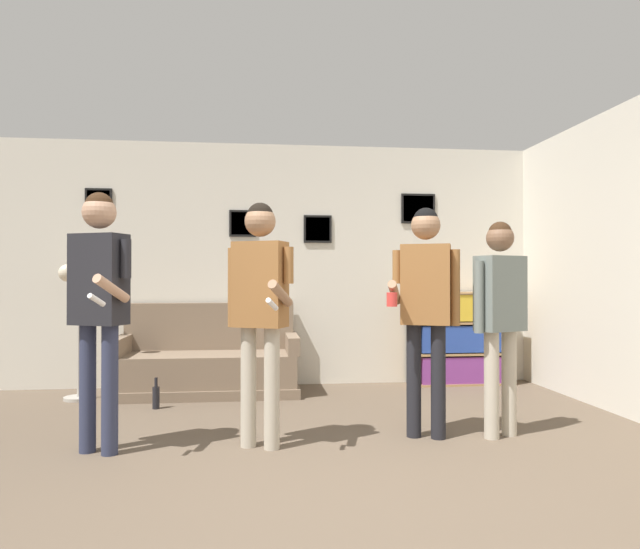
% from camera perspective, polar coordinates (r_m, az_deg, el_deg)
% --- Properties ---
extents(ground_plane, '(20.00, 20.00, 0.00)m').
position_cam_1_polar(ground_plane, '(3.02, 3.00, -23.52)').
color(ground_plane, brown).
extents(wall_back, '(7.75, 0.08, 2.70)m').
position_cam_1_polar(wall_back, '(6.45, -2.33, 1.05)').
color(wall_back, silver).
rests_on(wall_back, ground_plane).
extents(wall_right, '(0.06, 6.06, 2.70)m').
position_cam_1_polar(wall_right, '(5.56, 28.25, 1.30)').
color(wall_right, silver).
rests_on(wall_right, ground_plane).
extents(couch, '(1.86, 0.80, 0.93)m').
position_cam_1_polar(couch, '(6.11, -11.12, -8.78)').
color(couch, '#7A6651').
rests_on(couch, ground_plane).
extents(bookshelf, '(1.16, 0.30, 1.04)m').
position_cam_1_polar(bookshelf, '(6.65, 13.86, -6.21)').
color(bookshelf, '#A87F51').
rests_on(bookshelf, ground_plane).
extents(floor_lamp, '(0.38, 0.41, 1.53)m').
position_cam_1_polar(floor_lamp, '(6.09, -22.95, -0.89)').
color(floor_lamp, '#ADA89E').
rests_on(floor_lamp, ground_plane).
extents(person_player_foreground_left, '(0.46, 0.59, 1.78)m').
position_cam_1_polar(person_player_foreground_left, '(4.16, -21.26, -1.52)').
color(person_player_foreground_left, '#2D334C').
rests_on(person_player_foreground_left, ground_plane).
extents(person_player_foreground_center, '(0.46, 0.58, 1.72)m').
position_cam_1_polar(person_player_foreground_center, '(4.03, -6.03, -2.15)').
color(person_player_foreground_center, '#B7AD99').
rests_on(person_player_foreground_center, ground_plane).
extents(person_watcher_holding_cup, '(0.58, 0.38, 1.72)m').
position_cam_1_polar(person_watcher_holding_cup, '(4.33, 10.52, -2.07)').
color(person_watcher_holding_cup, black).
rests_on(person_watcher_holding_cup, ground_plane).
extents(person_spectator_near_bookshelf, '(0.47, 0.32, 1.62)m').
position_cam_1_polar(person_spectator_near_bookshelf, '(4.50, 17.58, -2.97)').
color(person_spectator_near_bookshelf, '#B7AD99').
rests_on(person_spectator_near_bookshelf, ground_plane).
extents(bottle_on_floor, '(0.06, 0.06, 0.29)m').
position_cam_1_polar(bottle_on_floor, '(5.52, -16.08, -11.65)').
color(bottle_on_floor, black).
rests_on(bottle_on_floor, ground_plane).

